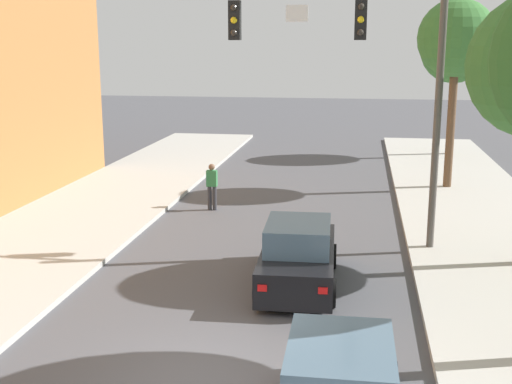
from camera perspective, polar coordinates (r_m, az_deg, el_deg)
The scene contains 6 objects.
ground_plane at distance 11.96m, azimuth -4.65°, elevation -15.95°, with size 120.00×120.00×0.00m, color #4C4C51.
traffic_signal_mast at distance 18.29m, azimuth 9.15°, elevation 11.46°, with size 7.19×0.38×7.50m.
car_lead_black at distance 15.97m, azimuth 3.66°, elevation -5.56°, with size 1.95×4.30×1.60m.
pedestrian_crossing_road at distance 23.04m, azimuth -3.82°, elevation 0.65°, with size 0.36×0.22×1.64m.
street_tree_third at distance 26.78m, azimuth 16.89°, elevation 12.46°, with size 2.94×2.94×7.22m.
street_tree_farthest at distance 35.02m, azimuth 16.77°, elevation 11.67°, with size 3.37×3.37×6.96m.
Camera 1 is at (2.55, -10.18, 5.74)m, focal length 46.40 mm.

